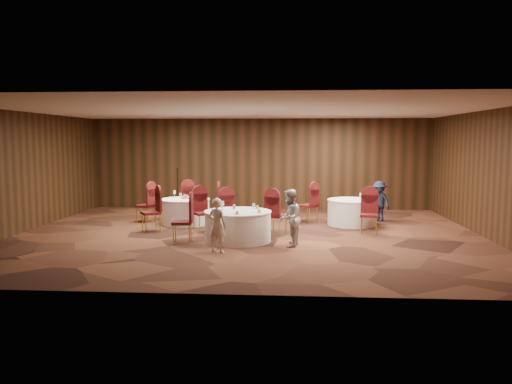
# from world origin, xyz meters

# --- Properties ---
(ground) EXTENTS (12.00, 12.00, 0.00)m
(ground) POSITION_xyz_m (0.00, 0.00, 0.00)
(ground) COLOR black
(ground) RESTS_ON ground
(room_shell) EXTENTS (12.00, 12.00, 12.00)m
(room_shell) POSITION_xyz_m (0.00, 0.00, 1.96)
(room_shell) COLOR silver
(room_shell) RESTS_ON ground
(table_main) EXTENTS (1.63, 1.63, 0.74)m
(table_main) POSITION_xyz_m (-0.18, -0.80, 0.38)
(table_main) COLOR white
(table_main) RESTS_ON ground
(table_left) EXTENTS (1.43, 1.43, 0.74)m
(table_left) POSITION_xyz_m (-1.96, 1.55, 0.38)
(table_left) COLOR white
(table_left) RESTS_ON ground
(table_right) EXTENTS (1.42, 1.42, 0.74)m
(table_right) POSITION_xyz_m (2.88, 1.73, 0.38)
(table_right) COLOR white
(table_right) RESTS_ON ground
(chairs_main) EXTENTS (2.85, 2.10, 1.00)m
(chairs_main) POSITION_xyz_m (-0.48, -0.15, 0.50)
(chairs_main) COLOR #3C0C0C
(chairs_main) RESTS_ON ground
(chairs_left) EXTENTS (3.03, 3.09, 1.00)m
(chairs_left) POSITION_xyz_m (-2.02, 1.55, 0.50)
(chairs_left) COLOR #3C0C0C
(chairs_left) RESTS_ON ground
(chairs_right) EXTENTS (2.19, 2.44, 1.00)m
(chairs_right) POSITION_xyz_m (2.40, 1.30, 0.50)
(chairs_right) COLOR #3C0C0C
(chairs_right) RESTS_ON ground
(tabletop_main) EXTENTS (1.05, 1.15, 0.22)m
(tabletop_main) POSITION_xyz_m (-0.05, -0.97, 0.84)
(tabletop_main) COLOR silver
(tabletop_main) RESTS_ON table_main
(tabletop_left) EXTENTS (0.90, 0.81, 0.22)m
(tabletop_left) POSITION_xyz_m (-1.96, 1.55, 0.82)
(tabletop_left) COLOR silver
(tabletop_left) RESTS_ON table_left
(tabletop_right) EXTENTS (0.08, 0.08, 0.22)m
(tabletop_right) POSITION_xyz_m (3.09, 1.51, 0.90)
(tabletop_right) COLOR silver
(tabletop_right) RESTS_ON table_right
(mic_stand) EXTENTS (0.24, 0.24, 1.53)m
(mic_stand) POSITION_xyz_m (-2.67, 3.67, 0.44)
(mic_stand) COLOR black
(mic_stand) RESTS_ON ground
(woman_a) EXTENTS (0.52, 0.45, 1.20)m
(woman_a) POSITION_xyz_m (-0.49, -2.04, 0.60)
(woman_a) COLOR silver
(woman_a) RESTS_ON ground
(woman_b) EXTENTS (0.60, 0.72, 1.33)m
(woman_b) POSITION_xyz_m (1.08, -1.34, 0.67)
(woman_b) COLOR silver
(woman_b) RESTS_ON ground
(man_c) EXTENTS (0.83, 0.90, 1.22)m
(man_c) POSITION_xyz_m (3.78, 2.45, 0.61)
(man_c) COLOR black
(man_c) RESTS_ON ground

